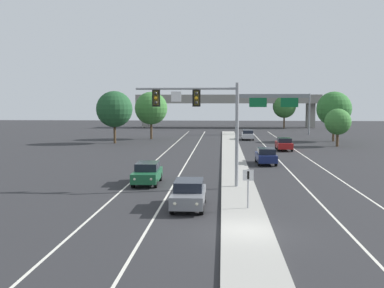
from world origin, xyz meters
The scene contains 20 objects.
ground_plane centered at (0.00, 0.00, 0.00)m, with size 260.00×260.00×0.00m, color #28282B.
median_island centered at (0.00, 18.00, 0.07)m, with size 2.40×110.00×0.15m, color #9E9B93.
lane_stripe_oncoming_center centered at (-4.70, 25.00, 0.00)m, with size 0.14×100.00×0.01m, color silver.
lane_stripe_receding_center centered at (4.70, 25.00, 0.00)m, with size 0.14×100.00×0.01m, color silver.
edge_stripe_left centered at (-8.00, 25.00, 0.00)m, with size 0.14×100.00×0.01m, color silver.
edge_stripe_right centered at (8.00, 25.00, 0.00)m, with size 0.14×100.00×0.01m, color silver.
overhead_signal_mast centered at (-2.42, 11.36, 5.33)m, with size 7.16×0.44×7.20m.
median_sign_post centered at (0.28, 4.51, 1.59)m, with size 0.60×0.10×2.20m.
car_oncoming_grey centered at (-3.05, 5.01, 0.82)m, with size 1.82×4.47×1.58m.
car_oncoming_green centered at (-6.66, 12.71, 0.82)m, with size 1.89×4.50×1.58m.
car_receding_navy centered at (3.07, 24.43, 0.82)m, with size 1.85×4.48×1.58m.
car_receding_red centered at (6.49, 37.72, 0.82)m, with size 1.86×4.49×1.58m.
car_receding_silver centered at (2.87, 53.90, 0.82)m, with size 1.90×4.50×1.58m.
highway_sign_gantry centered at (8.20, 66.52, 6.16)m, with size 13.28×0.42×7.50m.
overpass_bridge centered at (0.00, 89.92, 5.78)m, with size 42.40×6.40×7.65m.
tree_far_left_b centered at (-12.67, 54.53, 4.99)m, with size 5.28×5.28×7.63m.
tree_far_right_a centered at (14.36, 43.43, 3.34)m, with size 3.54×3.54×5.12m.
tree_far_right_c centered at (15.73, 51.77, 4.95)m, with size 5.24×5.24×7.58m.
tree_far_right_b centered at (12.88, 87.67, 4.96)m, with size 5.25×5.25×7.59m.
tree_far_left_a centered at (-16.80, 46.40, 4.96)m, with size 5.25×5.25×7.59m.
Camera 1 is at (-1.16, -21.54, 6.05)m, focal length 44.39 mm.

